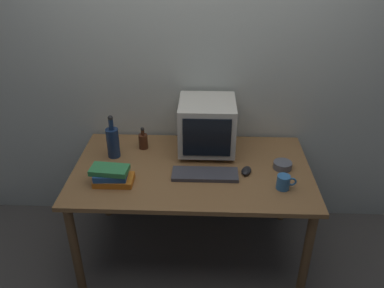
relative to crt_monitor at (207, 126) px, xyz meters
name	(u,v)px	position (x,y,z in m)	size (l,w,h in m)	color
ground_plane	(192,249)	(-0.09, -0.24, -0.92)	(6.00, 6.00, 0.00)	#56514C
back_wall	(195,67)	(-0.09, 0.27, 0.33)	(4.00, 0.08, 2.50)	beige
desk	(192,178)	(-0.09, -0.24, -0.27)	(1.55, 0.90, 0.73)	olive
crt_monitor	(207,126)	(0.00, 0.00, 0.00)	(0.38, 0.39, 0.37)	beige
keyboard	(205,174)	(-0.01, -0.33, -0.18)	(0.42, 0.15, 0.02)	#3F3F47
computer_mouse	(246,171)	(0.26, -0.29, -0.17)	(0.06, 0.10, 0.04)	black
bottle_tall	(113,141)	(-0.64, -0.11, -0.08)	(0.09, 0.09, 0.31)	navy
bottle_short	(143,141)	(-0.45, 0.01, -0.13)	(0.06, 0.06, 0.17)	#472314
book_stack	(112,176)	(-0.58, -0.43, -0.14)	(0.26, 0.15, 0.11)	orange
mug	(284,182)	(0.47, -0.45, -0.15)	(0.12, 0.08, 0.09)	#3370B2
cd_spindle	(283,165)	(0.50, -0.22, -0.17)	(0.12, 0.12, 0.04)	#595B66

